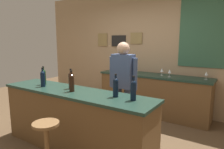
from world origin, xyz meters
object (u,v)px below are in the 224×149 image
Objects in this scene: bartender at (123,83)px; wine_bottle_d at (72,82)px; wine_bottle_e at (116,87)px; wine_bottle_a at (44,77)px; wine_glass_a at (162,70)px; wine_bottle_f at (133,90)px; wine_glass_c at (206,74)px; bar_stool at (47,140)px; wine_bottle_b at (43,78)px; wine_bottle_c at (71,80)px; wine_glass_b at (170,71)px.

bartender is 5.29× the size of wine_bottle_d.
wine_bottle_e is (0.31, -0.72, 0.12)m from bartender.
wine_bottle_a is 0.72m from wine_bottle_d.
wine_bottle_e is at bearing -87.04° from wine_glass_a.
wine_glass_c is at bearing 76.19° from wine_bottle_f.
wine_bottle_b reaches higher than bar_stool.
wine_bottle_d is at bearing -105.14° from wine_glass_a.
bartender is at bearing 128.20° from wine_bottle_f.
wine_glass_b is at bearing 64.95° from wine_bottle_c.
wine_bottle_a is 1.00× the size of wine_bottle_f.
wine_bottle_a is at bearing 173.63° from wine_bottle_d.
wine_bottle_c reaches higher than wine_glass_c.
wine_bottle_a is at bearing -136.27° from wine_glass_c.
wine_bottle_c is at bearing 137.94° from wine_bottle_d.
wine_bottle_f is at bearing -1.16° from wine_bottle_c.
bartender is at bearing -129.48° from wine_glass_c.
wine_glass_c is (2.04, 2.17, -0.05)m from wine_bottle_b.
wine_bottle_b reaches higher than wine_glass_c.
wine_bottle_d is 2.18m from wine_glass_b.
wine_glass_a is at bearing 57.72° from wine_bottle_a.
wine_glass_c is at bearing 69.33° from wine_bottle_e.
wine_bottle_b and wine_bottle_e have the same top height.
wine_bottle_d is 2.19m from wine_glass_a.
wine_bottle_e is 1.93m from wine_glass_b.
wine_bottle_f is at bearing -103.81° from wine_glass_c.
bartender reaches higher than wine_bottle_e.
wine_bottle_e is 1.97× the size of wine_glass_a.
wine_bottle_e is (1.39, 0.03, 0.00)m from wine_bottle_a.
wine_bottle_b is at bearing 142.41° from bar_stool.
wine_glass_a is 1.00× the size of wine_glass_c.
bartender is 2.38× the size of bar_stool.
wine_glass_a is at bearing -178.20° from wine_glass_c.
wine_glass_a and wine_glass_b have the same top height.
wine_bottle_e is at bearing -66.63° from bartender.
wine_glass_a and wine_glass_c have the same top height.
wine_glass_b is (-0.18, 1.94, -0.05)m from wine_bottle_f.
wine_bottle_c is at bearing -127.98° from wine_glass_c.
wine_bottle_e is at bearing 177.66° from wine_bottle_f.
wine_bottle_a and wine_bottle_c have the same top height.
wine_bottle_a is at bearing 141.56° from bar_stool.
wine_bottle_e is 2.01m from wine_glass_a.
wine_bottle_b is 1.28m from wine_bottle_e.
bar_stool is 2.22× the size of wine_bottle_d.
wine_bottle_c is (0.47, 0.15, 0.00)m from wine_bottle_b.
bar_stool is 1.07m from wine_bottle_e.
bartender reaches higher than wine_bottle_f.
wine_bottle_e reaches higher than bar_stool.
wine_bottle_f is at bearing 6.06° from wine_bottle_d.
wine_bottle_e is 2.17m from wine_glass_c.
wine_bottle_b is 1.55m from wine_bottle_f.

